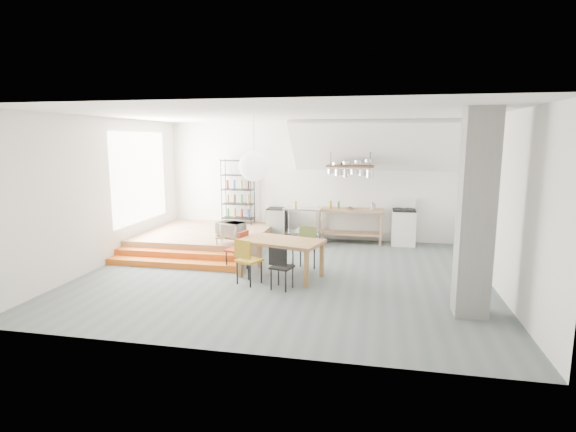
% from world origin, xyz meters
% --- Properties ---
extents(floor, '(8.00, 8.00, 0.00)m').
position_xyz_m(floor, '(0.00, 0.00, 0.00)').
color(floor, '#556063').
rests_on(floor, ground).
extents(wall_back, '(8.00, 0.04, 3.20)m').
position_xyz_m(wall_back, '(0.00, 3.50, 1.60)').
color(wall_back, silver).
rests_on(wall_back, ground).
extents(wall_left, '(0.04, 7.00, 3.20)m').
position_xyz_m(wall_left, '(-4.00, 0.00, 1.60)').
color(wall_left, silver).
rests_on(wall_left, ground).
extents(wall_right, '(0.04, 7.00, 3.20)m').
position_xyz_m(wall_right, '(4.00, 0.00, 1.60)').
color(wall_right, silver).
rests_on(wall_right, ground).
extents(ceiling, '(8.00, 7.00, 0.02)m').
position_xyz_m(ceiling, '(0.00, 0.00, 3.20)').
color(ceiling, white).
rests_on(ceiling, wall_back).
extents(slope_ceiling, '(4.40, 1.44, 1.32)m').
position_xyz_m(slope_ceiling, '(1.80, 2.90, 2.55)').
color(slope_ceiling, white).
rests_on(slope_ceiling, wall_back).
extents(window_pane, '(0.02, 2.50, 2.20)m').
position_xyz_m(window_pane, '(-3.98, 1.50, 1.80)').
color(window_pane, white).
rests_on(window_pane, wall_left).
extents(platform, '(3.00, 3.00, 0.40)m').
position_xyz_m(platform, '(-2.50, 2.00, 0.20)').
color(platform, '#906848').
rests_on(platform, ground).
extents(step_lower, '(3.00, 0.35, 0.13)m').
position_xyz_m(step_lower, '(-2.50, 0.05, 0.07)').
color(step_lower, '#CA5C17').
rests_on(step_lower, ground).
extents(step_upper, '(3.00, 0.35, 0.27)m').
position_xyz_m(step_upper, '(-2.50, 0.40, 0.13)').
color(step_upper, '#CA5C17').
rests_on(step_upper, ground).
extents(concrete_column, '(0.50, 0.50, 3.20)m').
position_xyz_m(concrete_column, '(3.30, -1.50, 1.60)').
color(concrete_column, gray).
rests_on(concrete_column, ground).
extents(kitchen_counter, '(1.80, 0.60, 0.91)m').
position_xyz_m(kitchen_counter, '(1.10, 3.15, 0.63)').
color(kitchen_counter, '#906848').
rests_on(kitchen_counter, ground).
extents(stove, '(0.60, 0.60, 1.18)m').
position_xyz_m(stove, '(2.50, 3.16, 0.48)').
color(stove, white).
rests_on(stove, ground).
extents(pot_rack, '(1.20, 0.50, 1.43)m').
position_xyz_m(pot_rack, '(1.13, 2.92, 1.98)').
color(pot_rack, '#41281A').
rests_on(pot_rack, ceiling).
extents(wire_shelving, '(0.88, 0.38, 1.80)m').
position_xyz_m(wire_shelving, '(-2.00, 3.20, 1.33)').
color(wire_shelving, black).
rests_on(wire_shelving, platform).
extents(microwave_shelf, '(0.60, 0.40, 0.16)m').
position_xyz_m(microwave_shelf, '(-1.40, 0.75, 0.55)').
color(microwave_shelf, '#906848').
rests_on(microwave_shelf, platform).
extents(paper_lantern, '(0.60, 0.60, 0.60)m').
position_xyz_m(paper_lantern, '(-0.61, -0.05, 2.20)').
color(paper_lantern, white).
rests_on(paper_lantern, ceiling).
extents(dining_table, '(1.78, 1.28, 0.76)m').
position_xyz_m(dining_table, '(-0.03, -0.20, 0.68)').
color(dining_table, brown).
rests_on(dining_table, ground).
extents(chair_mustard, '(0.54, 0.54, 0.89)m').
position_xyz_m(chair_mustard, '(-0.56, -0.81, 0.53)').
color(chair_mustard, '#BB8B20').
rests_on(chair_mustard, ground).
extents(chair_black, '(0.45, 0.45, 0.81)m').
position_xyz_m(chair_black, '(0.13, -0.98, 0.48)').
color(chair_black, black).
rests_on(chair_black, ground).
extents(chair_olive, '(0.53, 0.53, 0.91)m').
position_xyz_m(chair_olive, '(0.36, 0.45, 0.55)').
color(chair_olive, '#586630').
rests_on(chair_olive, ground).
extents(chair_red, '(0.47, 0.47, 0.85)m').
position_xyz_m(chair_red, '(-0.97, 0.05, 0.51)').
color(chair_red, '#B33319').
rests_on(chair_red, ground).
extents(rolling_cart, '(1.02, 0.62, 0.97)m').
position_xyz_m(rolling_cart, '(-0.07, 2.70, 0.63)').
color(rolling_cart, silver).
rests_on(rolling_cart, ground).
extents(mini_fridge, '(0.51, 0.51, 0.86)m').
position_xyz_m(mini_fridge, '(-0.89, 3.20, 0.43)').
color(mini_fridge, black).
rests_on(mini_fridge, ground).
extents(microwave, '(0.68, 0.56, 0.33)m').
position_xyz_m(microwave, '(-1.40, 0.75, 0.73)').
color(microwave, beige).
rests_on(microwave, microwave_shelf).
extents(bowl, '(0.28, 0.28, 0.05)m').
position_xyz_m(bowl, '(1.12, 3.10, 0.94)').
color(bowl, silver).
rests_on(bowl, kitchen_counter).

